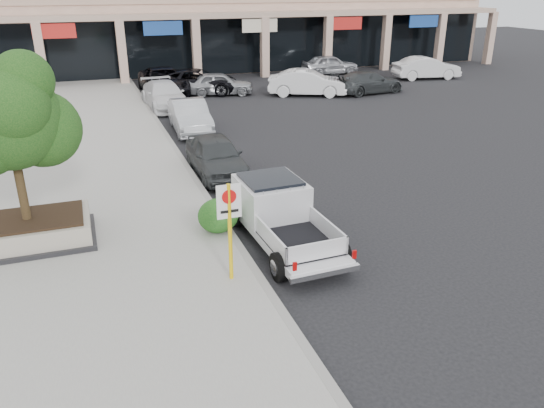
{
  "coord_description": "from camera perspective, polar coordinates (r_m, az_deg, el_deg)",
  "views": [
    {
      "loc": [
        -4.86,
        -10.4,
        6.4
      ],
      "look_at": [
        -0.6,
        1.5,
        1.11
      ],
      "focal_mm": 35.0,
      "sensor_mm": 36.0,
      "label": 1
    }
  ],
  "objects": [
    {
      "name": "no_parking_sign",
      "position": [
        11.59,
        -4.59,
        -1.64
      ],
      "size": [
        0.55,
        0.09,
        2.3
      ],
      "color": "yellow",
      "rests_on": "sidewalk"
    },
    {
      "name": "lot_car_e",
      "position": [
        41.33,
        6.25,
        14.7
      ],
      "size": [
        4.35,
        1.94,
        1.46
      ],
      "primitive_type": "imported",
      "rotation": [
        0.0,
        0.0,
        1.52
      ],
      "color": "#A6A8AE",
      "rests_on": "ground"
    },
    {
      "name": "curb",
      "position": [
        17.89,
        -7.77,
        1.79
      ],
      "size": [
        0.2,
        52.0,
        0.15
      ],
      "primitive_type": "cube",
      "color": "gray",
      "rests_on": "ground"
    },
    {
      "name": "planter_tree",
      "position": [
        14.32,
        -25.96,
        8.41
      ],
      "size": [
        2.9,
        2.55,
        4.0
      ],
      "color": "#302012",
      "rests_on": "planter"
    },
    {
      "name": "curb_car_a",
      "position": [
        19.07,
        -6.03,
        5.2
      ],
      "size": [
        1.69,
        4.11,
        1.4
      ],
      "primitive_type": "imported",
      "rotation": [
        0.0,
        0.0,
        0.01
      ],
      "color": "#313436",
      "rests_on": "ground"
    },
    {
      "name": "planter",
      "position": [
        15.08,
        -24.62,
        -2.63
      ],
      "size": [
        3.2,
        2.2,
        0.68
      ],
      "color": "black",
      "rests_on": "sidewalk"
    },
    {
      "name": "curb_car_b",
      "position": [
        25.01,
        -8.83,
        9.32
      ],
      "size": [
        1.7,
        4.43,
        1.44
      ],
      "primitive_type": "imported",
      "rotation": [
        0.0,
        0.0,
        -0.04
      ],
      "color": "#ADB0B6",
      "rests_on": "ground"
    },
    {
      "name": "pickup_truck",
      "position": [
        13.74,
        1.24,
        -1.41
      ],
      "size": [
        2.03,
        5.05,
        1.57
      ],
      "primitive_type": null,
      "rotation": [
        0.0,
        0.0,
        0.04
      ],
      "color": "silver",
      "rests_on": "ground"
    },
    {
      "name": "lot_car_f",
      "position": [
        40.6,
        16.28,
        13.88
      ],
      "size": [
        4.9,
        2.29,
        1.55
      ],
      "primitive_type": "imported",
      "rotation": [
        0.0,
        0.0,
        1.43
      ],
      "color": "silver",
      "rests_on": "ground"
    },
    {
      "name": "lot_car_b",
      "position": [
        33.09,
        3.83,
        12.89
      ],
      "size": [
        5.0,
        3.42,
        1.56
      ],
      "primitive_type": "imported",
      "rotation": [
        0.0,
        0.0,
        1.16
      ],
      "color": "silver",
      "rests_on": "ground"
    },
    {
      "name": "strip_mall",
      "position": [
        46.19,
        -3.77,
        20.62
      ],
      "size": [
        40.55,
        12.43,
        9.5
      ],
      "color": "tan",
      "rests_on": "ground"
    },
    {
      "name": "hedge",
      "position": [
        14.3,
        -5.81,
        -1.26
      ],
      "size": [
        1.1,
        0.99,
        0.93
      ],
      "primitive_type": "ellipsoid",
      "color": "#164F18",
      "rests_on": "sidewalk"
    },
    {
      "name": "sidewalk",
      "position": [
        17.59,
        -20.41,
        0.14
      ],
      "size": [
        8.0,
        52.0,
        0.15
      ],
      "primitive_type": "cube",
      "color": "gray",
      "rests_on": "ground"
    },
    {
      "name": "curb_car_c",
      "position": [
        30.14,
        -11.48,
        11.38
      ],
      "size": [
        2.24,
        4.97,
        1.41
      ],
      "primitive_type": "imported",
      "rotation": [
        0.0,
        0.0,
        0.05
      ],
      "color": "silver",
      "rests_on": "ground"
    },
    {
      "name": "ground",
      "position": [
        13.14,
        4.68,
        -6.51
      ],
      "size": [
        120.0,
        120.0,
        0.0
      ],
      "primitive_type": "plane",
      "color": "black",
      "rests_on": "ground"
    },
    {
      "name": "lot_car_c",
      "position": [
        34.29,
        10.33,
        12.75
      ],
      "size": [
        4.91,
        2.6,
        1.36
      ],
      "primitive_type": "imported",
      "rotation": [
        0.0,
        0.0,
        1.73
      ],
      "color": "#2F3335",
      "rests_on": "ground"
    },
    {
      "name": "lot_car_a",
      "position": [
        33.39,
        -5.67,
        12.77
      ],
      "size": [
        4.34,
        2.46,
        1.39
      ],
      "primitive_type": "imported",
      "rotation": [
        0.0,
        0.0,
        1.36
      ],
      "color": "#96999E",
      "rests_on": "ground"
    },
    {
      "name": "lot_car_d",
      "position": [
        33.97,
        -7.99,
        12.93
      ],
      "size": [
        5.91,
        4.13,
        1.5
      ],
      "primitive_type": "imported",
      "rotation": [
        0.0,
        0.0,
        1.23
      ],
      "color": "black",
      "rests_on": "ground"
    },
    {
      "name": "curb_car_d",
      "position": [
        34.27,
        -11.61,
        12.83
      ],
      "size": [
        2.63,
        5.66,
        1.57
      ],
      "primitive_type": "imported",
      "rotation": [
        0.0,
        0.0,
        -0.0
      ],
      "color": "black",
      "rests_on": "ground"
    }
  ]
}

